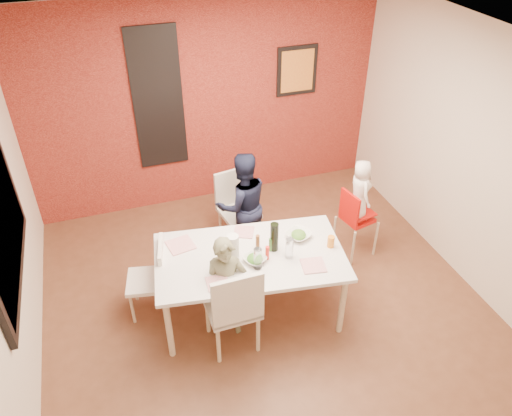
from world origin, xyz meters
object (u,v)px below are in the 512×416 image
object	(u,v)px
chair_near	(234,306)
child_near	(226,288)
dining_table	(250,261)
wine_bottle	(274,237)
chair_far	(236,204)
child_far	(243,205)
high_chair	(355,217)
chair_left	(154,275)
paper_towel_roll	(233,247)
toddler	(360,190)

from	to	relation	value
chair_near	child_near	size ratio (longest dim) A/B	0.91
dining_table	wine_bottle	distance (m)	0.33
chair_far	child_far	bearing A→B (deg)	-96.63
high_chair	child_near	distance (m)	1.84
chair_left	paper_towel_roll	xyz separation A→B (m)	(0.75, -0.31, 0.41)
dining_table	chair_near	distance (m)	0.52
chair_near	toddler	xyz separation A→B (m)	(1.73, 0.92, 0.31)
chair_far	paper_towel_roll	distance (m)	1.31
chair_far	toddler	distance (m)	1.47
chair_far	high_chair	size ratio (longest dim) A/B	1.03
chair_left	child_far	size ratio (longest dim) A/B	0.66
toddler	paper_towel_roll	xyz separation A→B (m)	(-1.60, -0.48, 0.00)
chair_left	child_near	size ratio (longest dim) A/B	0.76
chair_near	wine_bottle	world-z (taller)	wine_bottle
dining_table	chair_left	bearing A→B (deg)	159.70
high_chair	child_far	world-z (taller)	child_far
chair_near	high_chair	size ratio (longest dim) A/B	1.16
chair_near	chair_far	distance (m)	1.71
dining_table	paper_towel_roll	world-z (taller)	paper_towel_roll
dining_table	toddler	size ratio (longest dim) A/B	2.68
dining_table	toddler	distance (m)	1.54
dining_table	child_far	world-z (taller)	child_far
high_chair	child_near	world-z (taller)	child_near
toddler	wine_bottle	xyz separation A→B (m)	(-1.19, -0.50, 0.03)
toddler	wine_bottle	world-z (taller)	toddler
dining_table	child_near	xyz separation A→B (m)	(-0.29, -0.16, -0.13)
chair_left	child_far	bearing A→B (deg)	131.64
child_far	paper_towel_roll	distance (m)	1.06
chair_near	paper_towel_roll	world-z (taller)	chair_near
chair_near	chair_far	xyz separation A→B (m)	(0.51, 1.64, -0.06)
child_near	chair_far	bearing A→B (deg)	82.04
chair_left	child_far	world-z (taller)	child_far
chair_far	child_near	size ratio (longest dim) A/B	0.81
chair_near	child_near	bearing A→B (deg)	-90.55
chair_far	child_near	bearing A→B (deg)	-120.11
chair_far	child_far	xyz separation A→B (m)	(0.01, -0.24, 0.14)
chair_near	child_far	size ratio (longest dim) A/B	0.79
toddler	paper_towel_roll	size ratio (longest dim) A/B	2.84
toddler	chair_far	bearing A→B (deg)	62.47
chair_near	child_far	distance (m)	1.49
dining_table	toddler	bearing A→B (deg)	19.48
child_far	paper_towel_roll	bearing A→B (deg)	65.73
wine_bottle	dining_table	bearing A→B (deg)	-177.29
chair_left	toddler	size ratio (longest dim) A/B	1.17
chair_left	chair_far	bearing A→B (deg)	140.31
child_near	wine_bottle	world-z (taller)	child_near
toddler	chair_left	bearing A→B (deg)	96.89
child_far	toddler	bearing A→B (deg)	156.74
dining_table	child_far	distance (m)	1.01
child_far	wine_bottle	world-z (taller)	child_far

